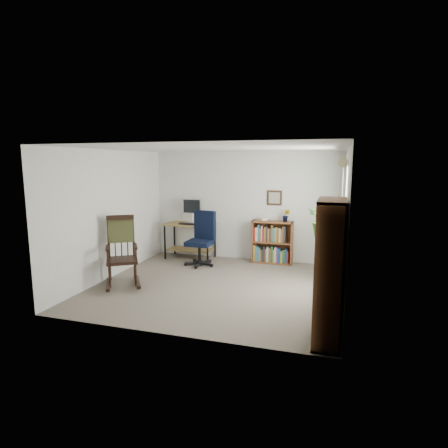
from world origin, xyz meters
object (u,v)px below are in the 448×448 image
(desk, at_px, (190,241))
(rocking_chair, at_px, (122,251))
(office_chair, at_px, (199,238))
(tall_bookshelf, at_px, (329,272))
(low_bookshelf, at_px, (272,242))

(desk, bearing_deg, rocking_chair, -100.82)
(office_chair, bearing_deg, desk, 139.82)
(office_chair, bearing_deg, tall_bookshelf, -34.00)
(low_bookshelf, bearing_deg, tall_bookshelf, -69.64)
(low_bookshelf, bearing_deg, rocking_chair, -134.90)
(tall_bookshelf, bearing_deg, desk, 133.66)
(desk, bearing_deg, tall_bookshelf, -46.34)
(desk, xyz_separation_m, office_chair, (0.43, -0.54, 0.18))
(desk, height_order, office_chair, office_chair)
(office_chair, bearing_deg, rocking_chair, -105.91)
(desk, distance_m, low_bookshelf, 1.87)
(desk, relative_size, tall_bookshelf, 0.64)
(office_chair, relative_size, rocking_chair, 0.93)
(low_bookshelf, height_order, tall_bookshelf, tall_bookshelf)
(desk, bearing_deg, low_bookshelf, 3.68)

